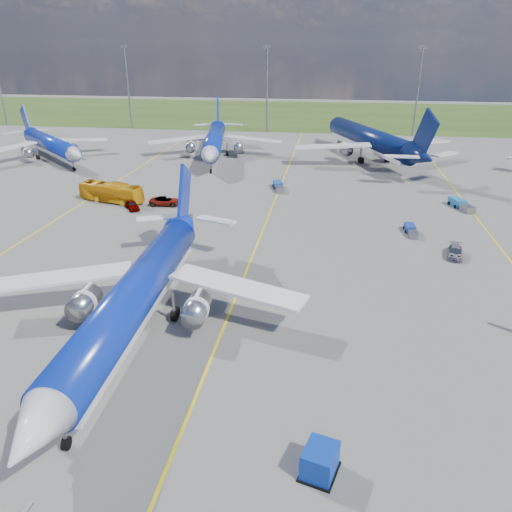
# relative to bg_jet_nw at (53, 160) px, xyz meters

# --- Properties ---
(ground) EXTENTS (400.00, 400.00, 0.00)m
(ground) POSITION_rel_bg_jet_nw_xyz_m (50.90, -67.04, 0.00)
(ground) COLOR #585856
(ground) RESTS_ON ground
(grass_strip) EXTENTS (400.00, 80.00, 0.01)m
(grass_strip) POSITION_rel_bg_jet_nw_xyz_m (50.90, 82.96, 0.00)
(grass_strip) COLOR #2D4719
(grass_strip) RESTS_ON ground
(taxiway_lines) EXTENTS (60.25, 160.00, 0.02)m
(taxiway_lines) POSITION_rel_bg_jet_nw_xyz_m (51.07, -39.34, 0.01)
(taxiway_lines) COLOR yellow
(taxiway_lines) RESTS_ON ground
(floodlight_masts) EXTENTS (202.20, 0.50, 22.70)m
(floodlight_masts) POSITION_rel_bg_jet_nw_xyz_m (60.90, 42.96, 12.56)
(floodlight_masts) COLOR slate
(floodlight_masts) RESTS_ON ground
(bg_jet_nw) EXTENTS (47.18, 46.64, 9.87)m
(bg_jet_nw) POSITION_rel_bg_jet_nw_xyz_m (0.00, 0.00, 0.00)
(bg_jet_nw) COLOR #0B249F
(bg_jet_nw) RESTS_ON ground
(bg_jet_nnw) EXTENTS (38.65, 46.78, 10.98)m
(bg_jet_nnw) POSITION_rel_bg_jet_nw_xyz_m (34.17, 7.26, 0.00)
(bg_jet_nnw) COLOR #0B249F
(bg_jet_nnw) RESTS_ON ground
(bg_jet_n) EXTENTS (53.11, 59.45, 12.82)m
(bg_jet_n) POSITION_rel_bg_jet_nw_xyz_m (67.23, 11.00, 0.00)
(bg_jet_n) COLOR #081443
(bg_jet_n) RESTS_ON ground
(main_airliner) EXTENTS (32.53, 41.93, 10.71)m
(main_airliner) POSITION_rel_bg_jet_nw_xyz_m (43.76, -63.80, 0.00)
(main_airliner) COLOR #0B249F
(main_airliner) RESTS_ON ground
(uld_container) EXTENTS (2.35, 2.66, 1.81)m
(uld_container) POSITION_rel_bg_jet_nw_xyz_m (59.94, -76.92, 0.90)
(uld_container) COLOR #0B2E9F
(uld_container) RESTS_ON ground
(apron_bus) EXTENTS (11.28, 5.41, 3.06)m
(apron_bus) POSITION_rel_bg_jet_nw_xyz_m (25.28, -27.06, 1.53)
(apron_bus) COLOR #E8A00D
(apron_bus) RESTS_ON ground
(service_car_a) EXTENTS (3.45, 4.04, 1.31)m
(service_car_a) POSITION_rel_bg_jet_nw_xyz_m (29.98, -30.30, 0.65)
(service_car_a) COLOR #999999
(service_car_a) RESTS_ON ground
(service_car_b) EXTENTS (5.06, 2.70, 1.35)m
(service_car_b) POSITION_rel_bg_jet_nw_xyz_m (34.31, -27.62, 0.68)
(service_car_b) COLOR #999999
(service_car_b) RESTS_ON ground
(service_car_c) EXTENTS (2.44, 4.36, 1.19)m
(service_car_c) POSITION_rel_bg_jet_nw_xyz_m (74.71, -41.96, 0.60)
(service_car_c) COLOR #999999
(service_car_c) RESTS_ON ground
(baggage_tug_w) EXTENTS (1.41, 4.38, 0.97)m
(baggage_tug_w) POSITION_rel_bg_jet_nw_xyz_m (70.57, -34.66, 0.45)
(baggage_tug_w) COLOR navy
(baggage_tug_w) RESTS_ON ground
(baggage_tug_c) EXTENTS (2.46, 5.26, 1.14)m
(baggage_tug_c) POSITION_rel_bg_jet_nw_xyz_m (50.76, -15.77, 0.53)
(baggage_tug_c) COLOR #1A4B9E
(baggage_tug_c) RESTS_ON ground
(baggage_tug_e) EXTENTS (3.15, 5.58, 1.21)m
(baggage_tug_e) POSITION_rel_bg_jet_nw_xyz_m (79.53, -22.22, 0.57)
(baggage_tug_e) COLOR #1A619C
(baggage_tug_e) RESTS_ON ground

